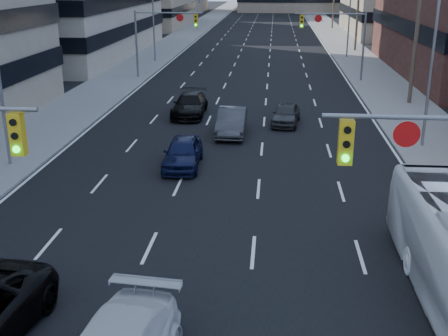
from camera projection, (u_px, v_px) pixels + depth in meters
name	position (u px, v px, depth m)	size (l,w,h in m)	color
road_surface	(265.00, 15.00, 130.37)	(18.00, 300.00, 0.02)	black
sidewalk_left	(216.00, 15.00, 131.31)	(5.00, 300.00, 0.15)	slate
sidewalk_right	(315.00, 15.00, 129.39)	(5.00, 300.00, 0.15)	slate
signal_far_left	(162.00, 30.00, 49.59)	(6.09, 0.33, 6.00)	slate
signal_far_right	(337.00, 32.00, 48.30)	(6.09, 0.33, 6.00)	slate
utility_pole_block	(418.00, 23.00, 38.98)	(2.20, 0.28, 11.00)	#4C3D2D
utility_pole_midblock	(358.00, 3.00, 67.22)	(2.20, 0.28, 11.00)	#4C3D2D
streetlight_left_near	(1.00, 64.00, 26.03)	(2.03, 0.22, 9.00)	slate
streetlight_left_mid	(155.00, 14.00, 58.98)	(2.03, 0.22, 9.00)	slate
streetlight_left_far	(198.00, 0.00, 91.93)	(2.03, 0.22, 9.00)	slate
streetlight_right_near	(430.00, 55.00, 29.01)	(2.03, 0.22, 9.00)	slate
streetlight_right_far	(348.00, 12.00, 61.96)	(2.03, 0.22, 9.00)	slate
sedan_blue	(183.00, 153.00, 27.43)	(1.72, 4.28, 1.46)	black
sedan_grey_center	(232.00, 122.00, 33.04)	(1.62, 4.64, 1.53)	#353538
sedan_black_far	(190.00, 105.00, 37.46)	(2.07, 5.08, 1.47)	black
sedan_grey_right	(286.00, 114.00, 35.28)	(1.58, 3.94, 1.34)	#2B2B2D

